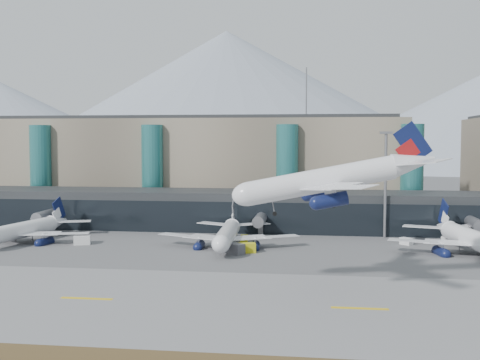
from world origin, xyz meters
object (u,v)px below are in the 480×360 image
object	(u,v)px
hero_jet	(341,172)
veh_f	(9,233)
jet_parked_mid	(228,228)
veh_d	(448,240)
veh_h	(247,248)
lightmast_mid	(385,178)
veh_b	(244,239)
jet_parked_left	(30,224)
veh_a	(82,240)
jet_parked_right	(466,231)
veh_g	(406,241)
veh_c	(235,249)

from	to	relation	value
hero_jet	veh_f	world-z (taller)	hero_jet
hero_jet	jet_parked_mid	size ratio (longest dim) A/B	1.00
veh_d	veh_h	world-z (taller)	veh_h
lightmast_mid	veh_b	world-z (taller)	lightmast_mid
hero_jet	jet_parked_left	distance (m)	80.84
veh_a	veh_b	size ratio (longest dim) A/B	1.39
hero_jet	jet_parked_left	world-z (taller)	hero_jet
veh_b	veh_f	distance (m)	58.03
hero_jet	jet_parked_right	world-z (taller)	hero_jet
jet_parked_mid	veh_g	world-z (taller)	jet_parked_mid
lightmast_mid	veh_c	distance (m)	43.78
veh_a	veh_d	size ratio (longest dim) A/B	1.23
lightmast_mid	veh_f	size ratio (longest dim) A/B	8.10
lightmast_mid	jet_parked_mid	xyz separation A→B (m)	(-35.72, -16.29, -10.40)
veh_c	veh_f	size ratio (longest dim) A/B	1.28
jet_parked_right	veh_a	distance (m)	83.85
lightmast_mid	hero_jet	size ratio (longest dim) A/B	0.77
jet_parked_right	veh_c	world-z (taller)	jet_parked_right
lightmast_mid	jet_parked_mid	size ratio (longest dim) A/B	0.78
jet_parked_right	veh_f	xyz separation A→B (m)	(-105.97, 6.05, -3.40)
jet_parked_mid	veh_b	world-z (taller)	jet_parked_mid
veh_c	veh_g	distance (m)	40.10
hero_jet	veh_a	world-z (taller)	hero_jet
lightmast_mid	jet_parked_right	xyz separation A→B (m)	(15.00, -16.38, -10.14)
veh_f	veh_h	size ratio (longest dim) A/B	0.86
jet_parked_left	hero_jet	bearing A→B (deg)	-107.79
jet_parked_mid	veh_b	distance (m)	7.30
veh_a	veh_h	size ratio (longest dim) A/B	0.97
hero_jet	veh_b	xyz separation A→B (m)	(-20.50, 42.70, -17.93)
jet_parked_right	veh_f	size ratio (longest dim) A/B	11.11
jet_parked_left	veh_f	size ratio (longest dim) A/B	10.28
veh_b	veh_c	distance (m)	15.19
lightmast_mid	veh_f	bearing A→B (deg)	-173.52
jet_parked_left	jet_parked_mid	bearing A→B (deg)	-80.44
jet_parked_left	jet_parked_right	size ratio (longest dim) A/B	0.93
veh_c	veh_f	distance (m)	60.00
veh_c	veh_g	size ratio (longest dim) A/B	1.51
veh_b	veh_d	distance (m)	46.57
jet_parked_mid	veh_f	world-z (taller)	jet_parked_mid
hero_jet	veh_d	world-z (taller)	hero_jet
jet_parked_left	veh_a	size ratio (longest dim) A/B	9.05
hero_jet	veh_b	size ratio (longest dim) A/B	12.80
hero_jet	veh_c	size ratio (longest dim) A/B	8.20
jet_parked_right	veh_g	size ratio (longest dim) A/B	13.15
veh_b	veh_h	bearing A→B (deg)	-171.76
jet_parked_mid	jet_parked_right	distance (m)	50.72
hero_jet	jet_parked_left	bearing A→B (deg)	144.54
jet_parked_right	veh_h	bearing A→B (deg)	88.58
veh_c	veh_h	bearing A→B (deg)	78.09
jet_parked_mid	veh_c	size ratio (longest dim) A/B	8.18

